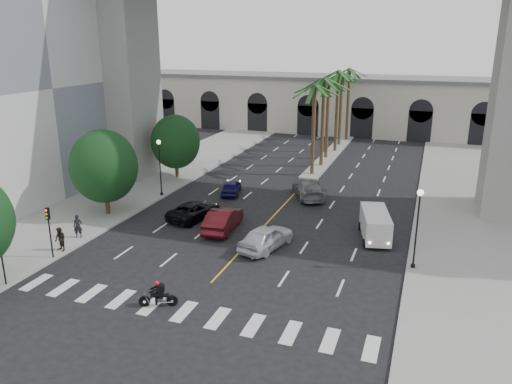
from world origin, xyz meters
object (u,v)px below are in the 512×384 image
object	(u,v)px
car_b	(223,219)
car_d	(308,189)
lamp_post_left_far	(160,163)
car_e	(231,187)
pedestrian_a	(78,226)
cargo_van	(375,224)
lamp_post_right	(417,222)
traffic_signal_far	(49,224)
motorcycle_rider	(159,295)
traffic_signal_near	(0,248)
car_c	(194,210)
car_a	(266,237)
pedestrian_b	(60,239)

from	to	relation	value
car_b	car_d	xyz separation A→B (m)	(4.20, 10.11, -0.04)
lamp_post_left_far	car_e	xyz separation A→B (m)	(5.79, 2.89, -2.54)
car_e	pedestrian_a	xyz separation A→B (m)	(-6.33, -13.94, 0.34)
car_b	car_e	xyz separation A→B (m)	(-2.91, 8.68, -0.17)
car_b	cargo_van	world-z (taller)	cargo_van
lamp_post_right	car_d	distance (m)	15.99
lamp_post_right	car_b	world-z (taller)	lamp_post_right
car_d	car_e	bearing A→B (deg)	-13.59
traffic_signal_far	motorcycle_rider	bearing A→B (deg)	-16.68
car_e	traffic_signal_near	bearing A→B (deg)	60.14
lamp_post_left_far	car_d	xyz separation A→B (m)	(12.90, 4.32, -2.40)
car_c	car_e	size ratio (longest dim) A/B	1.26
traffic_signal_near	car_a	size ratio (longest dim) A/B	0.74
cargo_van	pedestrian_b	xyz separation A→B (m)	(-19.97, -9.77, -0.15)
lamp_post_right	car_c	size ratio (longest dim) A/B	1.06
car_b	pedestrian_b	distance (m)	11.66
pedestrian_b	motorcycle_rider	bearing A→B (deg)	-4.11
lamp_post_left_far	car_c	world-z (taller)	lamp_post_left_far
traffic_signal_near	motorcycle_rider	distance (m)	10.00
car_c	pedestrian_b	distance (m)	10.76
traffic_signal_far	car_e	bearing A→B (deg)	71.88
traffic_signal_near	pedestrian_a	size ratio (longest dim) A/B	2.10
traffic_signal_near	car_d	size ratio (longest dim) A/B	0.65
car_d	cargo_van	size ratio (longest dim) A/B	1.11
lamp_post_left_far	pedestrian_a	distance (m)	11.29
car_a	cargo_van	size ratio (longest dim) A/B	0.97
traffic_signal_far	car_b	distance (m)	12.35
motorcycle_rider	car_a	xyz separation A→B (m)	(3.02, 9.44, 0.14)
lamp_post_right	pedestrian_b	bearing A→B (deg)	-166.62
traffic_signal_far	car_d	world-z (taller)	traffic_signal_far
car_e	pedestrian_b	xyz separation A→B (m)	(-5.89, -16.33, 0.31)
car_b	motorcycle_rider	bearing A→B (deg)	90.76
pedestrian_a	traffic_signal_far	bearing A→B (deg)	-108.79
lamp_post_left_far	car_c	xyz separation A→B (m)	(5.47, -4.25, -2.52)
traffic_signal_far	car_e	xyz separation A→B (m)	(5.69, 17.39, -1.83)
car_d	car_c	bearing A→B (deg)	24.07
lamp_post_left_far	pedestrian_a	xyz separation A→B (m)	(-0.54, -11.06, -2.20)
lamp_post_left_far	car_c	size ratio (longest dim) A/B	1.06
car_a	car_c	size ratio (longest dim) A/B	0.98
car_a	car_e	world-z (taller)	car_a
traffic_signal_near	car_a	world-z (taller)	traffic_signal_near
car_c	pedestrian_b	xyz separation A→B (m)	(-5.57, -9.20, 0.29)
traffic_signal_near	pedestrian_a	xyz separation A→B (m)	(-0.64, 7.44, -1.49)
car_e	lamp_post_left_far	bearing A→B (deg)	11.54
car_d	lamp_post_left_far	bearing A→B (deg)	-6.47
lamp_post_right	car_b	bearing A→B (deg)	171.10
car_d	pedestrian_a	size ratio (longest dim) A/B	3.25
traffic_signal_far	cargo_van	bearing A→B (deg)	28.71
lamp_post_left_far	cargo_van	bearing A→B (deg)	-10.48
traffic_signal_far	motorcycle_rider	size ratio (longest dim) A/B	1.81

